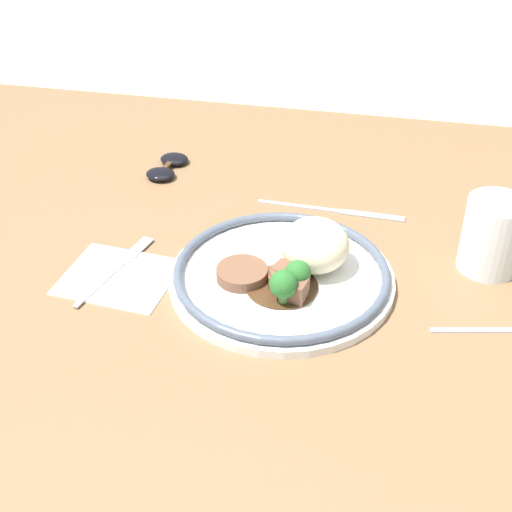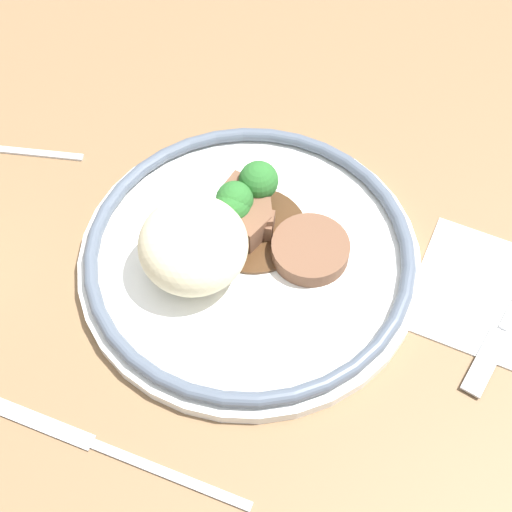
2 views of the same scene
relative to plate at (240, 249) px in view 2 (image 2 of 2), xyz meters
name	(u,v)px [view 2 (image 2 of 2)]	position (x,y,z in m)	size (l,w,h in m)	color
ground_plane	(232,265)	(0.02, -0.02, -0.06)	(8.00, 8.00, 0.00)	tan
dining_table	(231,252)	(0.02, -0.02, -0.04)	(1.58, 1.13, 0.04)	brown
napkin	(501,299)	(-0.21, -0.04, -0.02)	(0.15, 0.13, 0.00)	white
plate	(240,249)	(0.00, 0.00, 0.00)	(0.29, 0.29, 0.08)	white
fork	(503,327)	(-0.22, -0.01, -0.02)	(0.05, 0.17, 0.00)	#B7B7BC
knife	(100,447)	(0.04, 0.19, -0.02)	(0.22, 0.02, 0.00)	#B7B7BC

